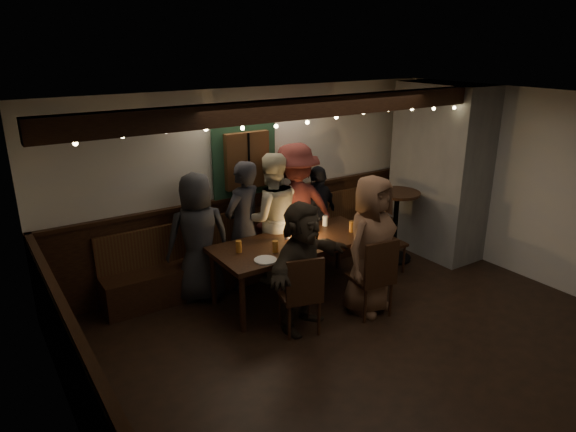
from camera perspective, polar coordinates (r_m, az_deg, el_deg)
room at (r=7.07m, az=8.36°, el=1.40°), size 6.02×5.01×2.62m
dining_table at (r=6.53m, az=0.96°, el=-3.34°), size 2.16×0.93×0.94m
chair_near_left at (r=5.77m, az=1.57°, el=-8.32°), size 0.54×0.54×0.96m
chair_near_right at (r=6.19m, az=9.67°, el=-6.33°), size 0.51×0.51×1.00m
chair_end at (r=7.40m, az=10.56°, el=-2.44°), size 0.45×0.45×0.93m
high_top at (r=7.85m, az=11.89°, el=-0.10°), size 0.67×0.67×1.07m
person_a at (r=6.55m, az=-9.96°, el=-2.37°), size 0.90×0.67×1.67m
person_b at (r=6.77m, az=-4.98°, el=-1.08°), size 0.74×0.62×1.74m
person_c at (r=6.96m, az=-1.88°, el=-0.22°), size 1.02×0.89×1.80m
person_d at (r=7.20m, az=0.79°, el=0.76°), size 1.28×0.82×1.87m
person_e at (r=7.52m, az=3.38°, el=0.04°), size 0.95×0.68×1.49m
person_f at (r=5.81m, az=1.60°, el=-5.63°), size 1.49×0.94×1.53m
person_g at (r=6.22m, az=9.16°, el=-3.22°), size 0.95×0.74×1.72m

